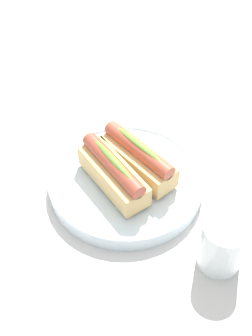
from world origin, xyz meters
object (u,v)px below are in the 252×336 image
object	(u,v)px
hotdog_front	(138,157)
water_glass	(222,246)
serving_bowl	(126,181)
hotdog_back	(113,172)

from	to	relation	value
hotdog_front	water_glass	distance (m)	0.21
serving_bowl	hotdog_front	world-z (taller)	hotdog_front
water_glass	hotdog_back	bearing A→B (deg)	13.14
serving_bowl	water_glass	distance (m)	0.21
hotdog_front	hotdog_back	size ratio (longest dim) A/B	1.00
water_glass	hotdog_front	bearing A→B (deg)	-1.76
hotdog_front	water_glass	world-z (taller)	hotdog_front
hotdog_front	water_glass	bearing A→B (deg)	178.24
serving_bowl	hotdog_front	distance (m)	0.05
serving_bowl	hotdog_back	xyz separation A→B (m)	(-0.00, 0.03, 0.04)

